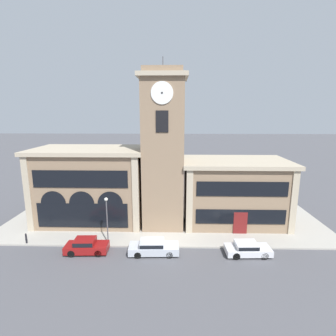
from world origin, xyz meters
TOP-DOWN VIEW (x-y plane):
  - ground_plane at (0.00, 0.00)m, footprint 300.00×300.00m
  - sidewalk_kerb at (0.00, 6.23)m, footprint 38.51×12.46m
  - clock_tower at (-0.00, 5.48)m, footprint 5.29×5.29m
  - town_hall_left_wing at (-8.92, 6.79)m, footprint 13.36×7.97m
  - town_hall_right_wing at (8.57, 6.80)m, footprint 12.65×7.97m
  - parked_car_near at (-7.18, -1.10)m, footprint 4.12×1.92m
  - parked_car_mid at (-0.71, -1.10)m, footprint 4.83×2.06m
  - parked_car_far at (8.24, -1.10)m, footprint 4.30×2.04m
  - street_lamp at (-5.48, 0.56)m, footprint 0.36×0.36m
  - bollard at (-13.88, 0.35)m, footprint 0.18×0.18m

SIDE VIEW (x-z plane):
  - ground_plane at x=0.00m, z-range 0.00..0.00m
  - sidewalk_kerb at x=0.00m, z-range 0.00..0.15m
  - parked_car_far at x=8.24m, z-range 0.04..1.29m
  - bollard at x=-13.88m, z-range 0.14..1.20m
  - parked_car_mid at x=-0.71m, z-range 0.04..1.36m
  - parked_car_near at x=-7.18m, z-range 0.03..1.46m
  - street_lamp at x=-5.48m, z-range 0.99..5.89m
  - town_hall_right_wing at x=8.57m, z-range 0.03..7.81m
  - town_hall_left_wing at x=-8.92m, z-range 0.03..9.18m
  - clock_tower at x=0.00m, z-range -0.56..18.56m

